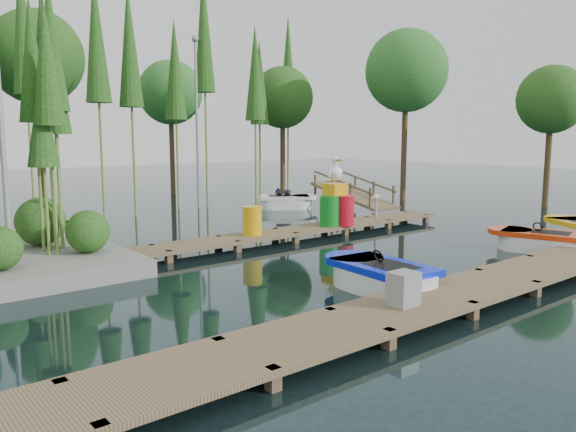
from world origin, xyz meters
TOP-DOWN VIEW (x-y plane):
  - ground_plane at (0.00, 0.00)m, footprint 90.00×90.00m
  - near_dock at (0.00, -4.50)m, footprint 18.00×1.50m
  - far_dock at (1.00, 2.50)m, footprint 15.00×1.20m
  - tree_screen at (-2.04, 10.60)m, footprint 34.42×18.53m
  - lamp_rear at (4.00, 11.00)m, footprint 0.30×0.30m
  - ramp at (9.00, 6.50)m, footprint 1.50×3.94m
  - boat_blue at (0.10, -2.97)m, footprint 1.43×2.81m
  - boat_red at (6.37, -3.07)m, footprint 1.87×2.82m
  - boat_yellow_far at (-3.52, 6.33)m, footprint 2.73×2.49m
  - boat_white_far at (6.61, 8.18)m, footprint 2.86×2.49m
  - utility_cabinet at (-1.08, -4.50)m, footprint 0.46×0.39m
  - yellow_barrel at (0.81, 2.50)m, footprint 0.55×0.55m
  - drum_cluster at (3.97, 2.34)m, footprint 1.26×1.15m
  - seagull_post at (5.98, 2.50)m, footprint 0.52×0.28m

SIDE VIEW (x-z plane):
  - ground_plane at x=0.00m, z-range 0.00..0.00m
  - far_dock at x=1.00m, z-range -0.02..0.48m
  - near_dock at x=0.00m, z-range -0.02..0.48m
  - boat_red at x=6.37m, z-range -0.18..0.69m
  - boat_blue at x=0.10m, z-range -0.19..0.72m
  - boat_yellow_far at x=-3.52m, z-range -0.37..0.91m
  - boat_white_far at x=6.61m, z-range -0.35..0.91m
  - utility_cabinet at x=-1.08m, z-range 0.30..0.87m
  - ramp at x=9.00m, z-range -0.16..1.33m
  - yellow_barrel at x=0.81m, z-range 0.30..1.12m
  - seagull_post at x=5.98m, z-range 0.44..1.27m
  - drum_cluster at x=3.97m, z-range -0.15..2.02m
  - lamp_rear at x=4.00m, z-range 0.64..7.89m
  - tree_screen at x=-2.04m, z-range 0.96..11.27m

